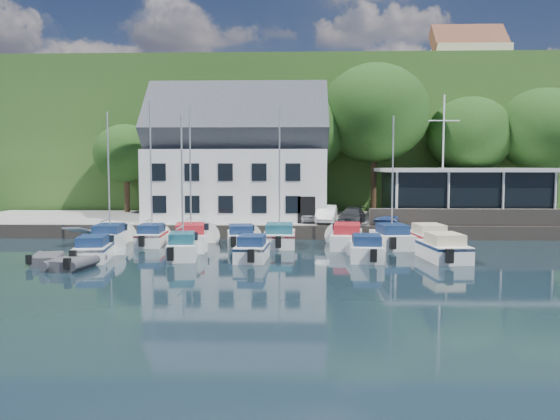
# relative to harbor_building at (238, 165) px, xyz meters

# --- Properties ---
(ground) EXTENTS (180.00, 180.00, 0.00)m
(ground) POSITION_rel_harbor_building_xyz_m (7.00, -16.50, -5.35)
(ground) COLOR black
(ground) RESTS_ON ground
(quay) EXTENTS (60.00, 13.00, 1.00)m
(quay) POSITION_rel_harbor_building_xyz_m (7.00, 1.00, -4.85)
(quay) COLOR gray
(quay) RESTS_ON ground
(quay_face) EXTENTS (60.00, 0.30, 1.00)m
(quay_face) POSITION_rel_harbor_building_xyz_m (7.00, -5.50, -4.85)
(quay_face) COLOR #5A5148
(quay_face) RESTS_ON ground
(hillside) EXTENTS (160.00, 75.00, 16.00)m
(hillside) POSITION_rel_harbor_building_xyz_m (7.00, 45.50, 2.65)
(hillside) COLOR #27491B
(hillside) RESTS_ON ground
(field_patch) EXTENTS (50.00, 30.00, 0.30)m
(field_patch) POSITION_rel_harbor_building_xyz_m (15.00, 53.50, 10.80)
(field_patch) COLOR #545B2D
(field_patch) RESTS_ON hillside
(farmhouse) EXTENTS (10.40, 7.00, 8.20)m
(farmhouse) POSITION_rel_harbor_building_xyz_m (29.00, 35.50, 14.75)
(farmhouse) COLOR beige
(farmhouse) RESTS_ON hillside
(harbor_building) EXTENTS (14.40, 8.20, 8.70)m
(harbor_building) POSITION_rel_harbor_building_xyz_m (0.00, 0.00, 0.00)
(harbor_building) COLOR white
(harbor_building) RESTS_ON quay
(club_pavilion) EXTENTS (13.20, 7.20, 4.10)m
(club_pavilion) POSITION_rel_harbor_building_xyz_m (18.00, -0.50, -2.30)
(club_pavilion) COLOR black
(club_pavilion) RESTS_ON quay
(seawall) EXTENTS (18.00, 0.50, 1.20)m
(seawall) POSITION_rel_harbor_building_xyz_m (19.00, -5.10, -3.75)
(seawall) COLOR #5A5148
(seawall) RESTS_ON quay
(gangway) EXTENTS (1.20, 6.00, 1.40)m
(gangway) POSITION_rel_harbor_building_xyz_m (-9.50, -7.50, -5.35)
(gangway) COLOR silver
(gangway) RESTS_ON ground
(car_silver) EXTENTS (1.79, 3.35, 1.08)m
(car_silver) POSITION_rel_harbor_building_xyz_m (5.51, -2.89, -3.81)
(car_silver) COLOR #B4B4B9
(car_silver) RESTS_ON quay
(car_white) EXTENTS (1.87, 4.14, 1.32)m
(car_white) POSITION_rel_harbor_building_xyz_m (7.01, -3.51, -3.69)
(car_white) COLOR silver
(car_white) RESTS_ON quay
(car_dgrey) EXTENTS (2.59, 4.29, 1.16)m
(car_dgrey) POSITION_rel_harbor_building_xyz_m (8.87, -4.05, -3.77)
(car_dgrey) COLOR #28292D
(car_dgrey) RESTS_ON quay
(car_blue) EXTENTS (2.38, 3.82, 1.22)m
(car_blue) POSITION_rel_harbor_building_xyz_m (11.50, -3.82, -3.74)
(car_blue) COLOR navy
(car_blue) RESTS_ON quay
(flagpole) EXTENTS (2.27, 0.20, 9.48)m
(flagpole) POSITION_rel_harbor_building_xyz_m (15.59, -3.43, 0.39)
(flagpole) COLOR white
(flagpole) RESTS_ON quay
(tree_0) EXTENTS (5.93, 5.93, 8.11)m
(tree_0) POSITION_rel_harbor_building_xyz_m (-10.99, 5.71, -0.30)
(tree_0) COLOR black
(tree_0) RESTS_ON quay
(tree_1) EXTENTS (7.80, 7.80, 10.65)m
(tree_1) POSITION_rel_harbor_building_xyz_m (-4.61, 6.17, 0.98)
(tree_1) COLOR black
(tree_1) RESTS_ON quay
(tree_2) EXTENTS (8.07, 8.07, 11.03)m
(tree_2) POSITION_rel_harbor_building_xyz_m (5.25, 5.14, 1.16)
(tree_2) COLOR black
(tree_2) RESTS_ON quay
(tree_3) EXTENTS (9.82, 9.82, 13.42)m
(tree_3) POSITION_rel_harbor_building_xyz_m (11.73, 5.39, 2.36)
(tree_3) COLOR black
(tree_3) RESTS_ON quay
(tree_4) EXTENTS (7.67, 7.67, 10.48)m
(tree_4) POSITION_rel_harbor_building_xyz_m (20.36, 5.79, 0.89)
(tree_4) COLOR black
(tree_4) RESTS_ON quay
(tree_5) EXTENTS (8.12, 8.12, 11.10)m
(tree_5) POSITION_rel_harbor_building_xyz_m (26.42, 4.85, 1.20)
(tree_5) COLOR black
(tree_5) RESTS_ON quay
(boat_r1_0) EXTENTS (2.74, 6.58, 8.58)m
(boat_r1_0) POSITION_rel_harbor_building_xyz_m (-7.62, -8.71, -1.06)
(boat_r1_0) COLOR white
(boat_r1_0) RESTS_ON ground
(boat_r1_1) EXTENTS (2.14, 5.39, 8.62)m
(boat_r1_1) POSITION_rel_harbor_building_xyz_m (-4.83, -8.56, -1.04)
(boat_r1_1) COLOR white
(boat_r1_1) RESTS_ON ground
(boat_r1_2) EXTENTS (3.41, 6.94, 9.39)m
(boat_r1_2) POSITION_rel_harbor_building_xyz_m (-2.06, -9.37, -0.65)
(boat_r1_2) COLOR white
(boat_r1_2) RESTS_ON ground
(boat_r1_3) EXTENTS (2.69, 5.41, 1.41)m
(boat_r1_3) POSITION_rel_harbor_building_xyz_m (1.14, -8.71, -4.65)
(boat_r1_3) COLOR white
(boat_r1_3) RESTS_ON ground
(boat_r1_4) EXTENTS (2.21, 5.66, 9.17)m
(boat_r1_4) POSITION_rel_harbor_building_xyz_m (3.66, -8.78, -0.76)
(boat_r1_4) COLOR white
(boat_r1_4) RESTS_ON ground
(boat_r1_5) EXTENTS (2.91, 6.97, 1.55)m
(boat_r1_5) POSITION_rel_harbor_building_xyz_m (8.05, -9.00, -4.58)
(boat_r1_5) COLOR white
(boat_r1_5) RESTS_ON ground
(boat_r1_6) EXTENTS (2.86, 6.13, 9.26)m
(boat_r1_6) POSITION_rel_harbor_building_xyz_m (10.94, -9.01, -0.72)
(boat_r1_6) COLOR white
(boat_r1_6) RESTS_ON ground
(boat_r1_7) EXTENTS (2.71, 5.81, 1.51)m
(boat_r1_7) POSITION_rel_harbor_building_xyz_m (13.32, -8.84, -4.59)
(boat_r1_7) COLOR white
(boat_r1_7) RESTS_ON ground
(boat_r2_0) EXTENTS (2.73, 5.78, 1.36)m
(boat_r2_0) POSITION_rel_harbor_building_xyz_m (-6.54, -14.37, -4.67)
(boat_r2_0) COLOR white
(boat_r2_0) RESTS_ON ground
(boat_r2_1) EXTENTS (2.38, 5.30, 9.06)m
(boat_r2_1) POSITION_rel_harbor_building_xyz_m (-1.67, -13.75, -0.82)
(boat_r2_1) COLOR white
(boat_r2_1) RESTS_ON ground
(boat_r2_2) EXTENTS (2.05, 4.92, 1.41)m
(boat_r2_2) POSITION_rel_harbor_building_xyz_m (2.32, -14.20, -4.64)
(boat_r2_2) COLOR white
(boat_r2_2) RESTS_ON ground
(boat_r2_3) EXTENTS (2.31, 5.11, 1.42)m
(boat_r2_3) POSITION_rel_harbor_building_xyz_m (8.72, -13.85, -4.64)
(boat_r2_3) COLOR white
(boat_r2_3) RESTS_ON ground
(boat_r2_4) EXTENTS (2.73, 5.79, 1.53)m
(boat_r2_4) POSITION_rel_harbor_building_xyz_m (12.98, -13.90, -4.58)
(boat_r2_4) COLOR white
(boat_r2_4) RESTS_ON ground
(dinghy_0) EXTENTS (2.34, 3.13, 0.65)m
(dinghy_0) POSITION_rel_harbor_building_xyz_m (-8.70, -15.59, -5.02)
(dinghy_0) COLOR #36363B
(dinghy_0) RESTS_ON ground
(dinghy_1) EXTENTS (2.46, 3.51, 0.75)m
(dinghy_1) POSITION_rel_harbor_building_xyz_m (-6.62, -16.89, -4.97)
(dinghy_1) COLOR #36363B
(dinghy_1) RESTS_ON ground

